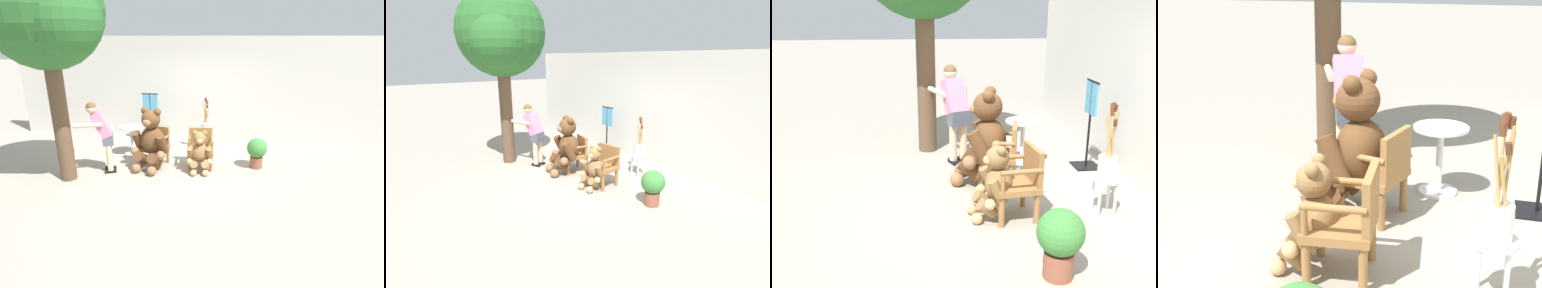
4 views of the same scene
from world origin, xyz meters
The scene contains 9 objects.
ground_plane centered at (0.00, 0.00, 0.00)m, with size 60.00×60.00×0.00m, color gray.
wooden_chair_left centered at (-0.51, 0.42, 0.46)m, with size 0.67×0.64×0.86m.
wooden_chair_right centered at (0.52, 0.42, 0.46)m, with size 0.61×0.58×0.86m.
teddy_bear_large centered at (-0.54, 0.17, 0.67)m, with size 0.85×0.86×1.37m.
teddy_bear_small centered at (0.53, 0.13, 0.45)m, with size 0.56×0.55×0.92m.
person_visitor centered at (-1.49, -0.15, 0.92)m, with size 0.70×0.66×1.54m.
white_stool centered at (0.53, 1.48, 0.36)m, with size 0.34×0.34×0.46m.
brush_bucket centered at (0.53, 1.48, 0.66)m, with size 0.22×0.22×0.91m.
round_side_table centered at (-1.23, 0.89, 0.45)m, with size 0.56×0.56×0.72m.
Camera 4 is at (3.97, 1.42, 2.26)m, focal length 50.00 mm.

